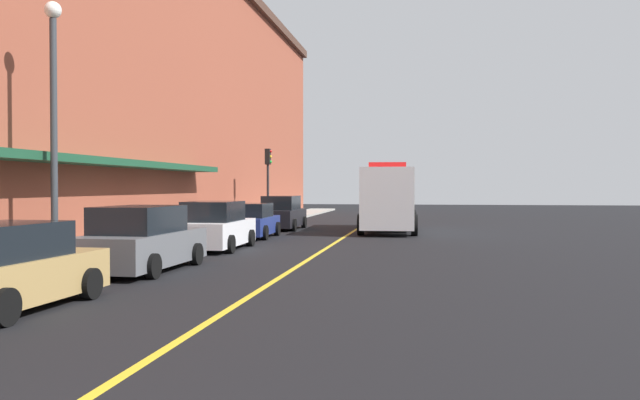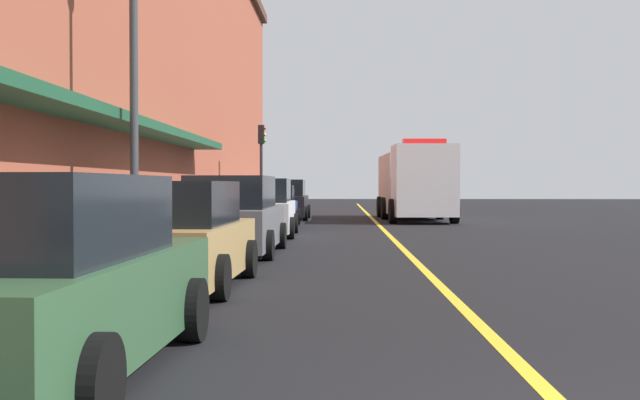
% 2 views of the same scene
% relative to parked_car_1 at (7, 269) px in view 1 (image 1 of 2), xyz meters
% --- Properties ---
extents(ground_plane, '(112.00, 112.00, 0.00)m').
position_rel_parked_car_1_xyz_m(ground_plane, '(4.02, 17.34, -0.76)').
color(ground_plane, black).
extents(sidewalk_left, '(2.40, 70.00, 0.15)m').
position_rel_parked_car_1_xyz_m(sidewalk_left, '(-2.18, 17.34, -0.69)').
color(sidewalk_left, '#9E9B93').
rests_on(sidewalk_left, ground).
extents(lane_center_stripe, '(0.16, 70.00, 0.01)m').
position_rel_parked_car_1_xyz_m(lane_center_stripe, '(4.02, 17.34, -0.76)').
color(lane_center_stripe, gold).
rests_on(lane_center_stripe, ground).
extents(brick_building_left, '(9.90, 64.00, 14.58)m').
position_rel_parked_car_1_xyz_m(brick_building_left, '(-7.75, 16.33, 6.54)').
color(brick_building_left, brown).
rests_on(brick_building_left, ground).
extents(parked_car_1, '(2.08, 4.33, 1.63)m').
position_rel_parked_car_1_xyz_m(parked_car_1, '(0.00, 0.00, 0.00)').
color(parked_car_1, '#A5844C').
rests_on(parked_car_1, ground).
extents(parked_car_2, '(2.19, 4.85, 1.77)m').
position_rel_parked_car_1_xyz_m(parked_car_2, '(0.05, 5.78, 0.06)').
color(parked_car_2, '#595B60').
rests_on(parked_car_2, ground).
extents(parked_car_3, '(2.17, 4.53, 1.75)m').
position_rel_parked_car_1_xyz_m(parked_car_3, '(0.08, 11.97, 0.06)').
color(parked_car_3, silver).
rests_on(parked_car_3, ground).
extents(parked_car_4, '(2.04, 4.23, 1.54)m').
position_rel_parked_car_1_xyz_m(parked_car_4, '(-0.03, 17.52, -0.03)').
color(parked_car_4, navy).
rests_on(parked_car_4, ground).
extents(parked_car_5, '(2.05, 4.58, 1.79)m').
position_rel_parked_car_1_xyz_m(parked_car_5, '(0.10, 23.28, 0.07)').
color(parked_car_5, black).
rests_on(parked_car_5, ground).
extents(box_truck, '(2.99, 8.80, 3.41)m').
position_rel_parked_car_1_xyz_m(box_truck, '(5.80, 22.83, 0.86)').
color(box_truck, silver).
rests_on(box_truck, ground).
extents(parking_meter_0, '(0.14, 0.18, 1.33)m').
position_rel_parked_car_1_xyz_m(parking_meter_0, '(-1.33, 16.62, 0.30)').
color(parking_meter_0, '#4C4C51').
rests_on(parking_meter_0, sidewalk_left).
extents(parking_meter_1, '(0.14, 0.18, 1.33)m').
position_rel_parked_car_1_xyz_m(parking_meter_1, '(-1.33, 16.66, 0.30)').
color(parking_meter_1, '#4C4C51').
rests_on(parking_meter_1, sidewalk_left).
extents(street_lamp_left, '(0.44, 0.44, 6.94)m').
position_rel_parked_car_1_xyz_m(street_lamp_left, '(-1.93, 4.83, 3.64)').
color(street_lamp_left, '#33383D').
rests_on(street_lamp_left, sidewalk_left).
extents(traffic_light_near, '(0.38, 0.36, 4.30)m').
position_rel_parked_car_1_xyz_m(traffic_light_near, '(-1.27, 25.85, 2.39)').
color(traffic_light_near, '#232326').
rests_on(traffic_light_near, sidewalk_left).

